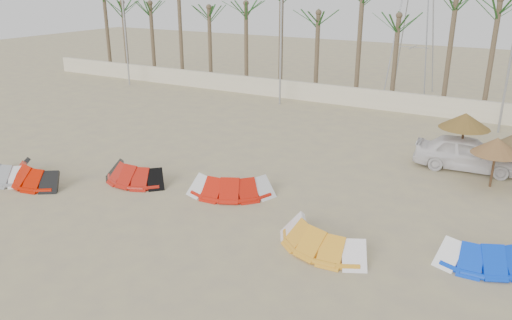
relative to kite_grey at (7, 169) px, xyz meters
The scene contains 15 objects.
ground 10.32m from the kite_grey, ahead, with size 120.00×120.00×0.00m, color tan.
boundary_wall 22.64m from the kite_grey, 63.35° to the left, with size 60.00×0.30×1.30m, color beige.
palm_line 25.02m from the kite_grey, 63.53° to the left, with size 52.00×4.00×7.70m.
lamp_a 21.39m from the kite_grey, 118.27° to the left, with size 1.25×0.14×11.00m.
lamp_b 19.46m from the kite_grey, 77.06° to the left, with size 1.25×0.14×11.00m.
pylon 28.51m from the kite_grey, 66.97° to the left, with size 3.00×3.00×14.00m, color #A5A8AD, non-canonical shape.
kite_grey is the anchor object (origin of this frame).
kite_red_left 1.61m from the kite_grey, 15.20° to the left, with size 3.45×2.00×0.90m.
kite_red_mid 5.85m from the kite_grey, 25.95° to the left, with size 3.04×1.57×0.90m.
kite_red_right 10.21m from the kite_grey, 19.99° to the left, with size 3.79×2.67×0.90m.
kite_orange 14.47m from the kite_grey, ahead, with size 3.62×2.35×0.90m.
kite_blue 19.41m from the kite_grey, ahead, with size 3.43×2.46×0.90m.
parasol_left 20.42m from the kite_grey, 32.85° to the left, with size 2.26×2.26×2.62m.
parasol_mid 20.87m from the kite_grey, 26.68° to the left, with size 1.98×1.98×2.16m.
car 20.56m from the kite_grey, 32.42° to the left, with size 1.83×4.55×1.55m, color white.
Camera 1 is at (9.40, -10.62, 8.20)m, focal length 35.00 mm.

